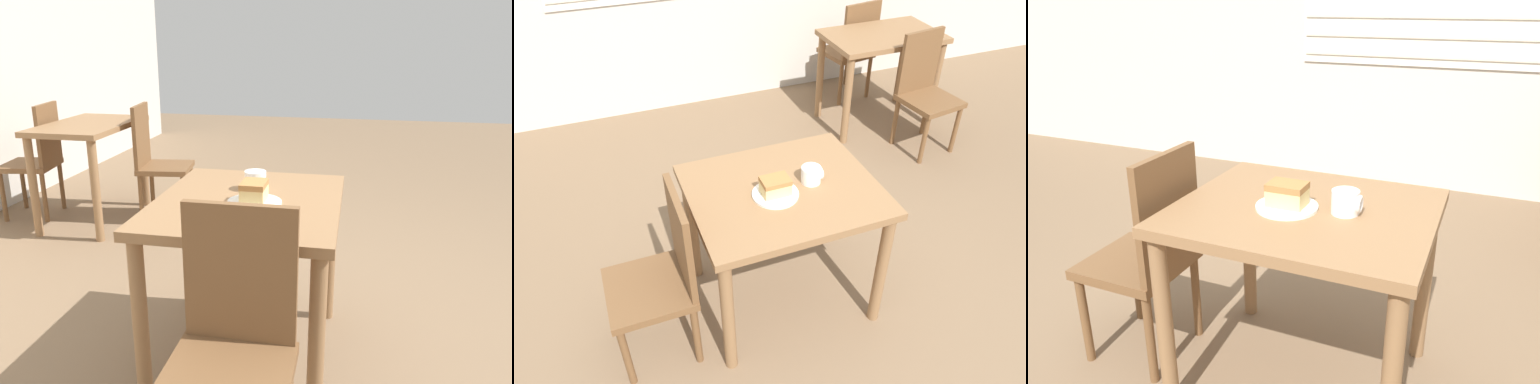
% 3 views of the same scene
% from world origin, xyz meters
% --- Properties ---
extents(wall_back, '(10.00, 0.09, 2.80)m').
position_xyz_m(wall_back, '(-0.00, 3.03, 1.41)').
color(wall_back, beige).
rests_on(wall_back, ground_plane).
extents(dining_table_near, '(0.90, 0.76, 0.75)m').
position_xyz_m(dining_table_near, '(-0.13, 0.54, 0.63)').
color(dining_table_near, olive).
rests_on(dining_table_near, ground_plane).
extents(chair_near_window, '(0.39, 0.39, 0.91)m').
position_xyz_m(chair_near_window, '(-0.76, 0.45, 0.48)').
color(chair_near_window, brown).
rests_on(chair_near_window, ground_plane).
extents(plate, '(0.22, 0.22, 0.01)m').
position_xyz_m(plate, '(-0.18, 0.50, 0.75)').
color(plate, white).
rests_on(plate, dining_table_near).
extents(cake_slice, '(0.13, 0.10, 0.08)m').
position_xyz_m(cake_slice, '(-0.18, 0.50, 0.80)').
color(cake_slice, '#E0C67F').
rests_on(cake_slice, plate).
extents(coffee_mug, '(0.10, 0.10, 0.08)m').
position_xyz_m(coffee_mug, '(0.02, 0.54, 0.79)').
color(coffee_mug, white).
rests_on(coffee_mug, dining_table_near).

